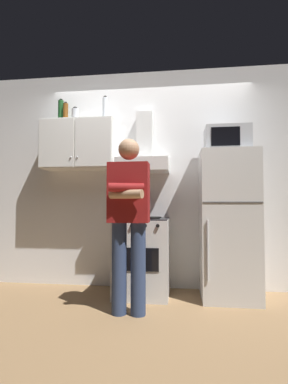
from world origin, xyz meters
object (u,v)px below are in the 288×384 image
Objects in this scene: refrigerator at (228,224)px; bottle_vodka_clear at (105,109)px; person_standing at (129,217)px; stove_oven at (142,256)px; range_hood at (144,156)px; bottle_canister_steel at (75,115)px; bottle_beer_brown at (66,112)px; microwave at (227,140)px; bottle_wine_green at (61,111)px; upper_cabinet at (79,145)px.

bottle_vodka_clear reaches higher than refrigerator.
stove_oven is at bearing 85.28° from person_standing.
range_hood is 1.01m from person_standing.
bottle_canister_steel reaches higher than person_standing.
bottle_vodka_clear reaches higher than stove_oven.
bottle_beer_brown reaches higher than refrigerator.
microwave is (0.95, 0.02, 1.31)m from stove_oven.
bottle_beer_brown reaches higher than microwave.
bottle_wine_green reaches higher than range_hood.
bottle_wine_green is 0.21m from bottle_canister_steel.
refrigerator is at bearing -89.10° from microwave.
upper_cabinet is at bearing -177.55° from bottle_vodka_clear.
bottle_canister_steel is at bearing 137.38° from person_standing.
upper_cabinet reaches higher than stove_oven.
refrigerator is at bearing -4.56° from bottle_canister_steel.
microwave is 1.60× the size of bottle_vodka_clear.
refrigerator is 8.88× the size of bottle_canister_steel.
microwave is 0.29× the size of person_standing.
bottle_beer_brown is at bearing 141.76° from person_standing.
bottle_beer_brown is (-1.94, 0.13, 1.37)m from refrigerator.
stove_oven is (0.80, -0.13, -1.32)m from upper_cabinet.
bottle_canister_steel is (-0.82, 0.75, 1.23)m from person_standing.
range_hood is at bearing 0.09° from upper_cabinet.
stove_oven is at bearing -9.06° from bottle_wine_green.
bottle_wine_green reaches higher than stove_oven.
refrigerator is 6.50× the size of bottle_beer_brown.
bottle_vodka_clear reaches higher than microwave.
bottle_canister_steel is (-0.87, 0.15, 1.70)m from stove_oven.
bottle_vodka_clear is at bearing 0.87° from bottle_beer_brown.
refrigerator is (0.95, 0.00, 0.37)m from stove_oven.
bottle_wine_green is (-0.08, 0.04, 0.03)m from bottle_beer_brown.
stove_oven is 1.17× the size of range_hood.
stove_oven is 3.55× the size of bottle_beer_brown.
stove_oven is 2.91× the size of bottle_vodka_clear.
microwave is (-0.00, 0.02, 0.94)m from refrigerator.
upper_cabinet is at bearing 135.74° from person_standing.
person_standing is 9.10× the size of bottle_canister_steel.
stove_oven is 4.85× the size of bottle_canister_steel.
bottle_canister_steel is (-1.82, 0.13, 0.39)m from microwave.
bottle_canister_steel reaches higher than upper_cabinet.
bottle_beer_brown is at bearing -25.96° from bottle_wine_green.
bottle_vodka_clear reaches higher than bottle_beer_brown.
range_hood is 3.05× the size of bottle_beer_brown.
person_standing is (-1.00, -0.62, -0.84)m from microwave.
person_standing is 1.55m from bottle_vodka_clear.
bottle_vodka_clear is (-1.43, 0.14, 1.39)m from refrigerator.
bottle_wine_green is (-0.58, 0.03, 0.00)m from bottle_vodka_clear.
bottle_vodka_clear is at bearing 2.45° from upper_cabinet.
bottle_vodka_clear is 0.50m from bottle_beer_brown.
bottle_canister_steel is (-0.87, 0.02, 0.54)m from range_hood.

